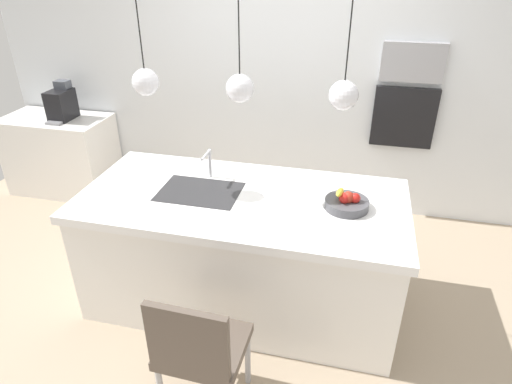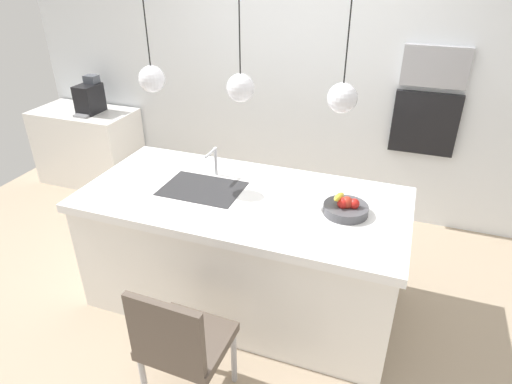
# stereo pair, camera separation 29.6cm
# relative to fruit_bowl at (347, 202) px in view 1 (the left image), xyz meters

# --- Properties ---
(floor) EXTENTS (6.60, 6.60, 0.00)m
(floor) POSITION_rel_fruit_bowl_xyz_m (-0.70, -0.01, -0.94)
(floor) COLOR tan
(floor) RESTS_ON ground
(back_wall) EXTENTS (6.00, 0.10, 2.60)m
(back_wall) POSITION_rel_fruit_bowl_xyz_m (-0.70, 1.64, 0.36)
(back_wall) COLOR white
(back_wall) RESTS_ON ground
(kitchen_island) EXTENTS (2.24, 1.07, 0.90)m
(kitchen_island) POSITION_rel_fruit_bowl_xyz_m (-0.70, -0.01, -0.49)
(kitchen_island) COLOR white
(kitchen_island) RESTS_ON ground
(sink_basin) EXTENTS (0.56, 0.40, 0.02)m
(sink_basin) POSITION_rel_fruit_bowl_xyz_m (-1.01, -0.01, -0.05)
(sink_basin) COLOR #2D2D30
(sink_basin) RESTS_ON kitchen_island
(faucet) EXTENTS (0.02, 0.17, 0.22)m
(faucet) POSITION_rel_fruit_bowl_xyz_m (-1.01, 0.20, 0.10)
(faucet) COLOR silver
(faucet) RESTS_ON kitchen_island
(fruit_bowl) EXTENTS (0.29, 0.29, 0.15)m
(fruit_bowl) POSITION_rel_fruit_bowl_xyz_m (0.00, 0.00, 0.00)
(fruit_bowl) COLOR #4C4C51
(fruit_bowl) RESTS_ON kitchen_island
(side_counter) EXTENTS (1.10, 0.60, 0.84)m
(side_counter) POSITION_rel_fruit_bowl_xyz_m (-3.10, 1.27, -0.52)
(side_counter) COLOR white
(side_counter) RESTS_ON ground
(coffee_machine) EXTENTS (0.20, 0.35, 0.38)m
(coffee_machine) POSITION_rel_fruit_bowl_xyz_m (-2.97, 1.27, 0.06)
(coffee_machine) COLOR black
(coffee_machine) RESTS_ON side_counter
(microwave) EXTENTS (0.54, 0.08, 0.34)m
(microwave) POSITION_rel_fruit_bowl_xyz_m (0.42, 1.57, 0.58)
(microwave) COLOR #9E9EA3
(microwave) RESTS_ON back_wall
(oven) EXTENTS (0.56, 0.08, 0.56)m
(oven) POSITION_rel_fruit_bowl_xyz_m (0.42, 1.57, 0.08)
(oven) COLOR black
(oven) RESTS_ON back_wall
(chair_near) EXTENTS (0.47, 0.43, 0.89)m
(chair_near) POSITION_rel_fruit_bowl_xyz_m (-0.68, -0.99, -0.44)
(chair_near) COLOR brown
(chair_near) RESTS_ON ground
(pendant_light_left) EXTENTS (0.17, 0.17, 0.77)m
(pendant_light_left) POSITION_rel_fruit_bowl_xyz_m (-1.32, -0.01, 0.71)
(pendant_light_left) COLOR silver
(pendant_light_center) EXTENTS (0.17, 0.17, 0.77)m
(pendant_light_center) POSITION_rel_fruit_bowl_xyz_m (-0.70, -0.01, 0.71)
(pendant_light_center) COLOR silver
(pendant_light_right) EXTENTS (0.17, 0.17, 0.77)m
(pendant_light_right) POSITION_rel_fruit_bowl_xyz_m (-0.09, -0.01, 0.71)
(pendant_light_right) COLOR silver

